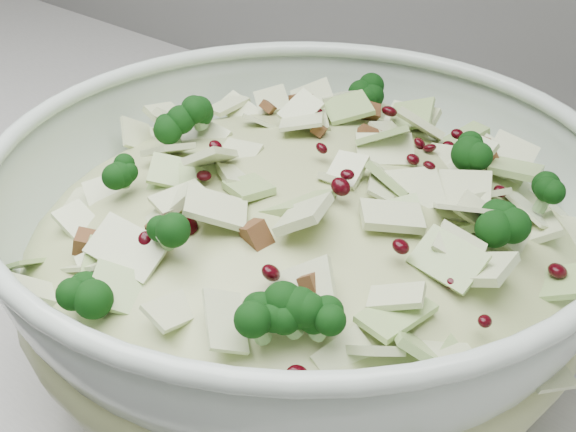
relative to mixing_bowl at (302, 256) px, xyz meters
The scene contains 2 objects.
mixing_bowl is the anchor object (origin of this frame).
salad 0.03m from the mixing_bowl, 88.21° to the left, with size 0.42×0.42×0.16m.
Camera 1 is at (0.17, 1.26, 1.29)m, focal length 50.00 mm.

